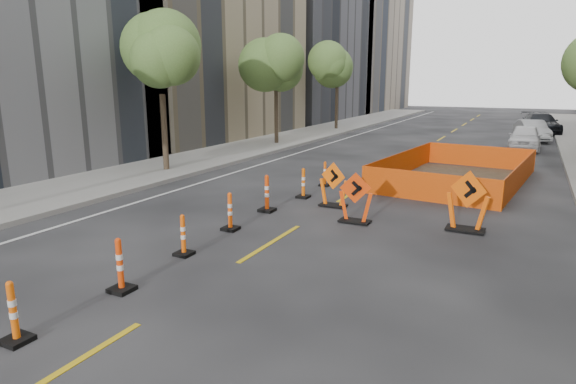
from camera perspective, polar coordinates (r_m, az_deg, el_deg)
The scene contains 21 objects.
ground_plane at distance 8.76m, azimuth -15.01°, elevation -13.52°, with size 140.00×140.00×0.00m, color black.
sidewalk_left at distance 23.15m, azimuth -12.09°, elevation 3.41°, with size 4.00×90.00×0.15m, color gray.
bld_left_d at distance 50.30m, azimuth 0.32°, elevation 16.70°, with size 12.00×16.00×14.00m, color #4C4C51.
bld_left_e at distance 65.59m, azimuth 7.06°, elevation 18.40°, with size 12.00×20.00×20.00m, color gray.
tree_l_b at distance 20.93m, azimuth -14.88°, elevation 14.52°, with size 2.80×2.80×5.95m.
tree_l_c at distance 29.21m, azimuth -1.42°, elevation 14.42°, with size 2.80×2.80×5.95m.
tree_l_d at distance 38.31m, azimuth 5.87°, elevation 14.05°, with size 2.80×2.80×5.95m.
channelizer_2 at distance 8.44m, azimuth -29.79°, elevation -12.24°, with size 0.39×0.39×0.99m, color #DC5309, non-canonical shape.
channelizer_3 at distance 9.53m, azimuth -19.30°, elevation -8.15°, with size 0.41×0.41×1.05m, color red, non-canonical shape.
channelizer_4 at distance 11.07m, azimuth -12.32°, elevation -5.00°, with size 0.38×0.38×0.96m, color #DC4F09, non-canonical shape.
channelizer_5 at distance 12.70m, azimuth -6.88°, elevation -2.29°, with size 0.40×0.40×1.02m, color #E84B09, non-canonical shape.
channelizer_6 at distance 14.40m, azimuth -2.52°, elevation -0.15°, with size 0.44×0.44×1.12m, color #DA3C09, non-canonical shape.
channelizer_7 at distance 16.08m, azimuth 1.83°, elevation 1.08°, with size 0.40×0.40×1.02m, color #DF5A09, non-canonical shape.
channelizer_8 at distance 17.95m, azimuth 4.40°, elevation 2.17°, with size 0.37×0.37×0.93m, color #E85409, non-canonical shape.
chevron_sign_left at distance 14.97m, azimuth 5.42°, elevation 0.88°, with size 0.94×0.56×1.40m, color #FC620A, non-canonical shape.
chevron_sign_center at distance 13.34m, azimuth 8.00°, elevation -0.68°, with size 0.95×0.57×1.42m, color #E83D09, non-canonical shape.
chevron_sign_right at distance 13.29m, azimuth 20.52°, elevation -1.02°, with size 1.08×0.65×1.62m, color #F2580A, non-canonical shape.
safety_fence at distance 19.89m, azimuth 19.44°, elevation 2.58°, with size 4.54×7.72×0.97m, color #F14B0C, non-canonical shape.
parked_car_near at distance 30.52m, azimuth 26.26°, elevation 5.83°, with size 1.66×4.12×1.40m, color silver.
parked_car_mid at distance 35.17m, azimuth 26.94°, elevation 6.50°, with size 1.41×4.04×1.33m, color gray.
parked_car_far at distance 40.36m, azimuth 27.72°, elevation 7.22°, with size 2.10×5.17×1.50m, color black.
Camera 1 is at (5.37, -5.75, 3.86)m, focal length 30.00 mm.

